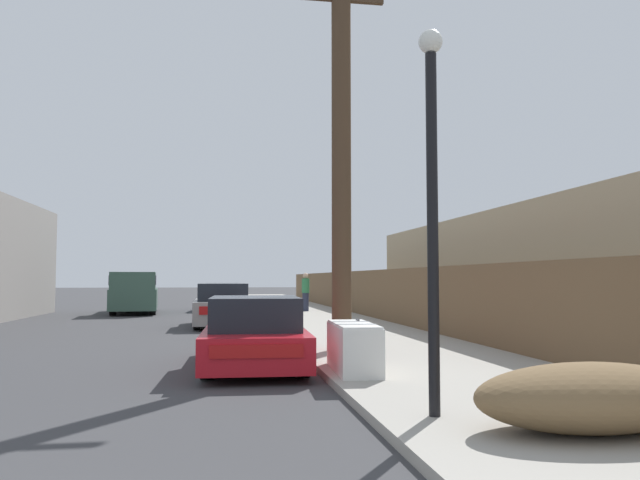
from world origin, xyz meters
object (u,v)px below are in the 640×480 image
at_px(car_parked_mid, 222,306).
at_px(pedestrian, 306,292).
at_px(parked_sports_car_red, 254,335).
at_px(utility_pole, 341,149).
at_px(discarded_fridge, 353,347).
at_px(car_parked_far, 221,297).
at_px(brush_pile, 592,397).
at_px(street_lamp, 432,185).
at_px(pickup_truck, 135,293).

height_order(car_parked_mid, pedestrian, pedestrian).
height_order(parked_sports_car_red, car_parked_mid, car_parked_mid).
bearing_deg(car_parked_mid, utility_pole, -74.47).
height_order(discarded_fridge, car_parked_far, car_parked_far).
bearing_deg(brush_pile, street_lamp, 144.68).
distance_m(car_parked_mid, brush_pile, 15.46).
distance_m(car_parked_far, utility_pole, 19.21).
relative_size(street_lamp, brush_pile, 1.79).
relative_size(brush_pile, pedestrian, 1.37).
relative_size(discarded_fridge, car_parked_mid, 0.46).
relative_size(car_parked_mid, street_lamp, 0.99).
xyz_separation_m(car_parked_far, street_lamp, (2.09, -24.84, 1.91)).
bearing_deg(utility_pole, discarded_fridge, -97.66).
relative_size(discarded_fridge, pickup_truck, 0.34).
bearing_deg(pickup_truck, pedestrian, 165.42).
relative_size(discarded_fridge, brush_pile, 0.81).
distance_m(parked_sports_car_red, brush_pile, 6.29).
xyz_separation_m(car_parked_mid, pickup_truck, (-3.79, 8.06, 0.26)).
distance_m(discarded_fridge, pickup_truck, 19.90).
relative_size(car_parked_mid, utility_pole, 0.51).
bearing_deg(pickup_truck, discarded_fridge, 101.97).
height_order(parked_sports_car_red, brush_pile, parked_sports_car_red).
distance_m(car_parked_mid, pickup_truck, 8.91).
distance_m(discarded_fridge, pedestrian, 17.85).
distance_m(parked_sports_car_red, street_lamp, 5.38).
bearing_deg(pickup_truck, utility_pole, 105.95).
bearing_deg(pedestrian, pickup_truck, 170.21).
bearing_deg(discarded_fridge, utility_pole, 85.16).
distance_m(car_parked_mid, pedestrian, 7.71).
bearing_deg(car_parked_far, brush_pile, -78.29).
bearing_deg(brush_pile, utility_pole, 98.17).
relative_size(discarded_fridge, pedestrian, 1.11).
bearing_deg(street_lamp, parked_sports_car_red, 108.69).
height_order(utility_pole, brush_pile, utility_pole).
distance_m(car_parked_far, pickup_truck, 4.59).
distance_m(discarded_fridge, parked_sports_car_red, 2.09).
bearing_deg(utility_pole, pickup_truck, 110.74).
bearing_deg(car_parked_mid, discarded_fridge, -80.48).
xyz_separation_m(parked_sports_car_red, brush_pile, (2.83, -5.61, -0.12)).
bearing_deg(parked_sports_car_red, car_parked_mid, 95.33).
relative_size(pickup_truck, utility_pole, 0.68).
relative_size(car_parked_mid, pedestrian, 2.42).
bearing_deg(pickup_truck, car_parked_mid, 110.40).
xyz_separation_m(car_parked_mid, street_lamp, (2.10, -14.22, 1.89)).
relative_size(parked_sports_car_red, pickup_truck, 0.81).
distance_m(pickup_truck, utility_pole, 17.60).
bearing_deg(car_parked_mid, pedestrian, 61.05).
height_order(parked_sports_car_red, pedestrian, pedestrian).
xyz_separation_m(car_parked_mid, pedestrian, (3.67, 6.77, 0.33)).
xyz_separation_m(car_parked_mid, utility_pole, (2.33, -8.11, 3.56)).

